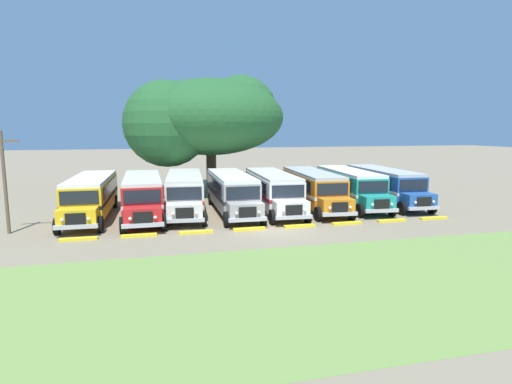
{
  "coord_description": "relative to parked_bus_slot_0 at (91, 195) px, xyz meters",
  "views": [
    {
      "loc": [
        -7.34,
        -24.22,
        6.14
      ],
      "look_at": [
        0.0,
        5.0,
        1.6
      ],
      "focal_mm": 29.53,
      "sensor_mm": 36.0,
      "label": 1
    }
  ],
  "objects": [
    {
      "name": "curb_wheelstop_6",
      "position": [
        19.56,
        -6.49,
        -1.51
      ],
      "size": [
        2.0,
        0.36,
        0.15
      ],
      "primitive_type": "cube",
      "color": "yellow",
      "rests_on": "ground_plane"
    },
    {
      "name": "parked_bus_slot_5",
      "position": [
        16.37,
        -0.37,
        0.0
      ],
      "size": [
        3.32,
        10.93,
        2.82
      ],
      "rotation": [
        0.0,
        0.0,
        -1.64
      ],
      "color": "orange",
      "rests_on": "ground_plane"
    },
    {
      "name": "parked_bus_slot_3",
      "position": [
        9.87,
        -0.51,
        0.0
      ],
      "size": [
        2.85,
        10.86,
        2.82
      ],
      "rotation": [
        0.0,
        0.0,
        -1.59
      ],
      "color": "#9E9993",
      "rests_on": "ground_plane"
    },
    {
      "name": "curb_wheelstop_4",
      "position": [
        13.06,
        -6.49,
        -1.51
      ],
      "size": [
        2.0,
        0.36,
        0.15
      ],
      "primitive_type": "cube",
      "color": "yellow",
      "rests_on": "ground_plane"
    },
    {
      "name": "curb_wheelstop_2",
      "position": [
        6.57,
        -6.49,
        -1.51
      ],
      "size": [
        2.0,
        0.36,
        0.15
      ],
      "primitive_type": "cube",
      "color": "yellow",
      "rests_on": "ground_plane"
    },
    {
      "name": "curb_wheelstop_3",
      "position": [
        9.81,
        -6.49,
        -1.51
      ],
      "size": [
        2.0,
        0.36,
        0.15
      ],
      "primitive_type": "cube",
      "color": "yellow",
      "rests_on": "ground_plane"
    },
    {
      "name": "foreground_grass_strip",
      "position": [
        11.44,
        -16.26,
        -1.58
      ],
      "size": [
        80.0,
        11.35,
        0.01
      ],
      "primitive_type": "cube",
      "color": "olive",
      "rests_on": "ground_plane"
    },
    {
      "name": "parked_bus_slot_6",
      "position": [
        19.7,
        0.0,
        0.0
      ],
      "size": [
        3.4,
        10.95,
        2.82
      ],
      "rotation": [
        0.0,
        0.0,
        -1.65
      ],
      "color": "teal",
      "rests_on": "ground_plane"
    },
    {
      "name": "curb_wheelstop_0",
      "position": [
        0.07,
        -6.49,
        -1.51
      ],
      "size": [
        2.0,
        0.36,
        0.15
      ],
      "primitive_type": "cube",
      "color": "yellow",
      "rests_on": "ground_plane"
    },
    {
      "name": "parked_bus_slot_4",
      "position": [
        13.03,
        -0.56,
        0.0
      ],
      "size": [
        3.12,
        10.9,
        2.82
      ],
      "rotation": [
        0.0,
        0.0,
        -1.62
      ],
      "color": "silver",
      "rests_on": "ground_plane"
    },
    {
      "name": "curb_wheelstop_5",
      "position": [
        16.31,
        -6.49,
        -1.51
      ],
      "size": [
        2.0,
        0.36,
        0.15
      ],
      "primitive_type": "cube",
      "color": "yellow",
      "rests_on": "ground_plane"
    },
    {
      "name": "curb_wheelstop_1",
      "position": [
        3.32,
        -6.49,
        -1.51
      ],
      "size": [
        2.0,
        0.36,
        0.15
      ],
      "primitive_type": "cube",
      "color": "yellow",
      "rests_on": "ground_plane"
    },
    {
      "name": "ground_plane",
      "position": [
        11.44,
        -6.68,
        -1.58
      ],
      "size": [
        220.0,
        220.0,
        0.0
      ],
      "primitive_type": "plane",
      "color": "#84755B"
    },
    {
      "name": "broad_shade_tree",
      "position": [
        9.45,
        9.44,
        5.57
      ],
      "size": [
        14.73,
        13.63,
        11.3
      ],
      "color": "brown",
      "rests_on": "ground_plane"
    },
    {
      "name": "curb_wheelstop_7",
      "position": [
        22.8,
        -6.49,
        -1.51
      ],
      "size": [
        2.0,
        0.36,
        0.15
      ],
      "primitive_type": "cube",
      "color": "yellow",
      "rests_on": "ground_plane"
    },
    {
      "name": "utility_pole",
      "position": [
        -4.17,
        -3.83,
        1.67
      ],
      "size": [
        1.8,
        0.2,
        6.04
      ],
      "color": "brown",
      "rests_on": "ground_plane"
    },
    {
      "name": "parked_bus_slot_7",
      "position": [
        22.9,
        0.13,
        0.0
      ],
      "size": [
        3.12,
        10.9,
        2.82
      ],
      "rotation": [
        0.0,
        0.0,
        -1.62
      ],
      "color": "#23519E",
      "rests_on": "ground_plane"
    },
    {
      "name": "parked_bus_slot_1",
      "position": [
        3.48,
        -0.53,
        0.0
      ],
      "size": [
        2.79,
        10.85,
        2.82
      ],
      "rotation": [
        0.0,
        0.0,
        -1.56
      ],
      "color": "red",
      "rests_on": "ground_plane"
    },
    {
      "name": "parked_bus_slot_0",
      "position": [
        0.0,
        0.0,
        0.0
      ],
      "size": [
        2.93,
        10.87,
        2.82
      ],
      "rotation": [
        0.0,
        0.0,
        -1.6
      ],
      "color": "yellow",
      "rests_on": "ground_plane"
    },
    {
      "name": "parked_bus_slot_2",
      "position": [
        6.47,
        0.16,
        0.0
      ],
      "size": [
        3.45,
        10.96,
        2.82
      ],
      "rotation": [
        0.0,
        0.0,
        -1.65
      ],
      "color": "silver",
      "rests_on": "ground_plane"
    }
  ]
}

